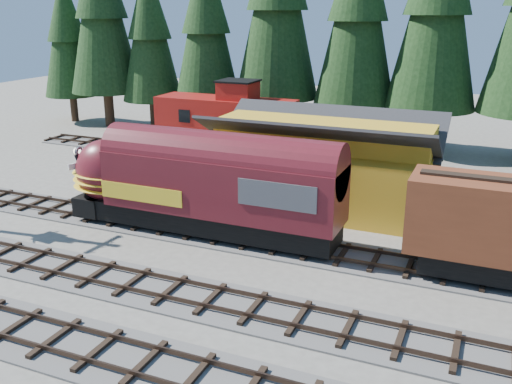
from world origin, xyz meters
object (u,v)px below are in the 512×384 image
at_px(caboose, 226,123).
at_px(pickup_truck_a, 152,175).
at_px(depot, 322,155).
at_px(locomotive, 193,188).
at_px(pickup_truck_b, 135,166).

height_order(caboose, pickup_truck_a, caboose).
bearing_deg(depot, locomotive, -125.26).
bearing_deg(pickup_truck_b, caboose, -33.30).
relative_size(caboose, pickup_truck_b, 1.90).
xyz_separation_m(locomotive, pickup_truck_b, (-8.38, 7.06, -1.57)).
height_order(depot, locomotive, depot).
relative_size(depot, caboose, 1.23).
xyz_separation_m(depot, pickup_truck_a, (-10.44, -1.29, -2.05)).
relative_size(locomotive, pickup_truck_b, 2.69).
bearing_deg(caboose, pickup_truck_b, -115.87).
height_order(depot, caboose, caboose).
bearing_deg(pickup_truck_a, depot, -88.93).
bearing_deg(locomotive, pickup_truck_a, 138.27).
relative_size(locomotive, caboose, 1.41).
distance_m(pickup_truck_a, pickup_truck_b, 3.14).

